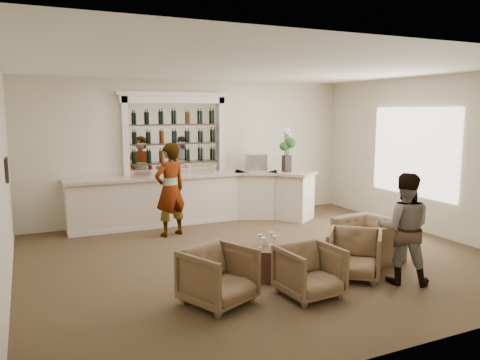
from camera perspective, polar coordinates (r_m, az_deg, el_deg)
name	(u,v)px	position (r m, az deg, el deg)	size (l,w,h in m)	color
ground	(261,258)	(8.41, 2.61, -9.46)	(8.00, 8.00, 0.00)	brown
room_shell	(252,124)	(8.71, 1.51, 6.84)	(8.04, 7.02, 3.32)	beige
bar_counter	(196,198)	(10.88, -5.41, -2.22)	(5.72, 1.80, 1.14)	silver
back_bar_alcove	(175,135)	(10.99, -7.90, 5.51)	(2.64, 0.25, 3.00)	white
cocktail_table	(268,263)	(7.38, 3.40, -10.03)	(0.60, 0.60, 0.50)	#4F3122
sommelier	(170,190)	(9.74, -8.51, -1.18)	(0.71, 0.46, 1.94)	gray
guest	(404,228)	(7.46, 19.32, -5.58)	(0.82, 0.64, 1.68)	gray
armchair_left	(218,276)	(6.41, -2.65, -11.64)	(0.83, 0.85, 0.77)	brown
armchair_center	(310,271)	(6.73, 8.49, -10.94)	(0.78, 0.80, 0.73)	brown
armchair_right	(354,254)	(7.57, 13.74, -8.77)	(0.80, 0.82, 0.75)	brown
armchair_far	(371,239)	(8.59, 15.66, -6.95)	(1.08, 0.94, 0.70)	brown
espresso_machine	(256,162)	(11.37, 1.96, 2.18)	(0.45, 0.38, 0.40)	#AEAFB3
flower_vase	(287,147)	(11.15, 5.73, 3.99)	(0.27, 0.27, 1.03)	black
wine_glass_bar_left	(215,169)	(10.90, -3.03, 1.40)	(0.07, 0.07, 0.21)	white
wine_glass_bar_right	(189,170)	(10.72, -6.19, 1.24)	(0.07, 0.07, 0.21)	white
wine_glass_tbl_a	(260,241)	(7.24, 2.47, -7.43)	(0.07, 0.07, 0.21)	white
wine_glass_tbl_b	(271,238)	(7.39, 3.82, -7.13)	(0.07, 0.07, 0.21)	white
wine_glass_tbl_c	(274,242)	(7.18, 4.21, -7.59)	(0.07, 0.07, 0.21)	white
napkin_holder	(263,241)	(7.39, 2.77, -7.46)	(0.08, 0.08, 0.12)	white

